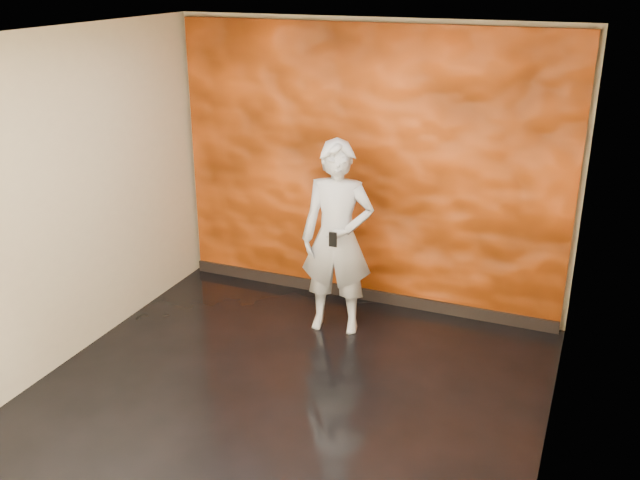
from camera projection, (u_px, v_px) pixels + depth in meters
The scene contains 5 objects.
room at pixel (281, 233), 5.23m from camera, with size 4.02×4.02×2.81m.
feature_wall at pixel (367, 169), 6.93m from camera, with size 3.90×0.06×2.75m, color #FF5D14.
baseboard at pixel (363, 294), 7.37m from camera, with size 3.90×0.04×0.12m, color black.
man at pixel (337, 238), 6.50m from camera, with size 0.66×0.44×1.82m, color #A5AAB4.
phone at pixel (333, 240), 6.18m from camera, with size 0.07×0.01×0.13m, color black.
Camera 1 is at (2.13, -4.42, 3.25)m, focal length 40.00 mm.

